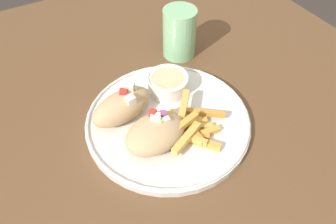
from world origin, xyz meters
name	(u,v)px	position (x,y,z in m)	size (l,w,h in m)	color
table	(151,153)	(0.00, 0.00, 0.65)	(1.17, 1.17, 0.73)	brown
plate	(168,120)	(0.04, -0.01, 0.74)	(0.32, 0.32, 0.02)	white
pita_sandwich_near	(155,133)	(-0.01, -0.04, 0.77)	(0.13, 0.10, 0.06)	tan
pita_sandwich_far	(122,106)	(-0.03, 0.04, 0.77)	(0.14, 0.09, 0.06)	tan
fries_pile	(189,127)	(0.06, -0.05, 0.76)	(0.13, 0.14, 0.04)	gold
sauce_ramekin	(168,83)	(0.08, 0.06, 0.76)	(0.09, 0.09, 0.04)	white
water_glass	(179,35)	(0.17, 0.18, 0.78)	(0.08, 0.08, 0.12)	#8CCC93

